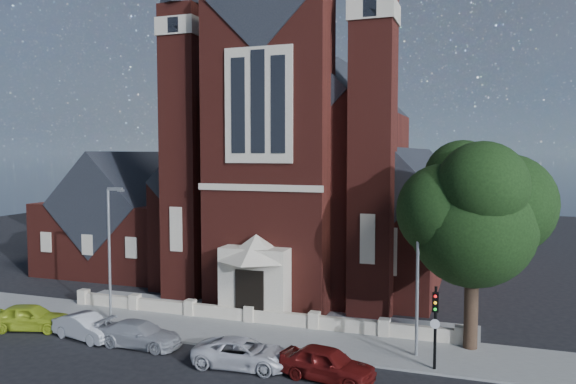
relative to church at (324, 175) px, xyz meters
The scene contains 15 objects.
ground 11.40m from the church, 90.00° to the right, with size 120.00×120.00×0.00m, color black.
pavement_strip 20.18m from the church, 90.00° to the right, with size 60.00×5.00×0.12m, color slate.
forecourt_paving 16.60m from the church, 90.00° to the right, with size 26.00×3.00×0.14m, color slate.
forecourt_wall 18.37m from the church, 90.00° to the right, with size 24.00×0.40×0.90m, color #BEB397.
church is the anchor object (origin of this frame).
parish_hall 17.26m from the church, 162.84° to the right, with size 12.00×12.20×10.24m.
street_tree 21.38m from the church, 53.83° to the right, with size 6.40×6.60×10.70m.
street_lamp_left 20.84m from the church, 112.66° to the right, with size 1.16×0.22×8.09m.
street_lamp_right 21.76m from the church, 61.96° to the right, with size 1.16×0.22×8.09m.
traffic_signal 23.94m from the church, 61.80° to the right, with size 0.28×0.42×4.00m.
car_lime_van 25.69m from the church, 117.56° to the right, with size 1.78×4.43×1.51m, color #A9BE26.
car_silver_a 24.39m from the church, 108.33° to the right, with size 1.43×4.09×1.35m, color #AFB2B7.
car_silver_b 23.63m from the church, 99.85° to the right, with size 1.84×4.54×1.32m, color #9B9DA2.
car_white_suv 24.18m from the church, 84.04° to the right, with size 2.20×4.77×1.33m, color silver.
car_dark_red 25.05m from the church, 74.11° to the right, with size 1.76×4.38×1.49m, color #601210.
Camera 1 is at (12.93, -23.69, 10.12)m, focal length 35.00 mm.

